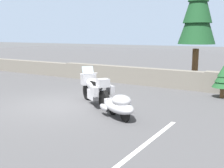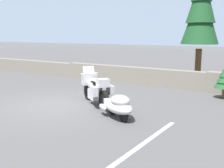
{
  "view_description": "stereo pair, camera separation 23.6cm",
  "coord_description": "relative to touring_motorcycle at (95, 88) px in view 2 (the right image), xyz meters",
  "views": [
    {
      "loc": [
        6.89,
        -7.28,
        2.53
      ],
      "look_at": [
        1.95,
        0.73,
        0.85
      ],
      "focal_mm": 44.38,
      "sensor_mm": 36.0,
      "label": 1
    },
    {
      "loc": [
        7.09,
        -7.15,
        2.53
      ],
      "look_at": [
        1.95,
        0.73,
        0.85
      ],
      "focal_mm": 44.38,
      "sensor_mm": 36.0,
      "label": 2
    }
  ],
  "objects": [
    {
      "name": "pine_tree_tall",
      "position": [
        1.92,
        6.27,
        3.34
      ],
      "size": [
        1.86,
        1.86,
        6.32
      ],
      "color": "brown",
      "rests_on": "ground"
    },
    {
      "name": "stone_guard_wall",
      "position": [
        -0.54,
        4.54,
        -0.18
      ],
      "size": [
        24.0,
        0.54,
        0.92
      ],
      "color": "slate",
      "rests_on": "ground"
    },
    {
      "name": "car_shaped_trailer",
      "position": [
        1.62,
        -1.05,
        -0.21
      ],
      "size": [
        2.05,
        1.5,
        0.76
      ],
      "color": "black",
      "rests_on": "ground"
    },
    {
      "name": "parking_stripe_marker",
      "position": [
        3.2,
        -2.35,
        -0.62
      ],
      "size": [
        0.12,
        3.6,
        0.01
      ],
      "primitive_type": "cube",
      "color": "silver",
      "rests_on": "ground"
    },
    {
      "name": "ground_plane",
      "position": [
        -1.13,
        -0.85,
        -0.62
      ],
      "size": [
        80.0,
        80.0,
        0.0
      ],
      "primitive_type": "plane",
      "color": "#4C4C4F"
    },
    {
      "name": "touring_motorcycle",
      "position": [
        0.0,
        0.0,
        0.0
      ],
      "size": [
        2.02,
        1.48,
        1.33
      ],
      "color": "black",
      "rests_on": "ground"
    }
  ]
}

